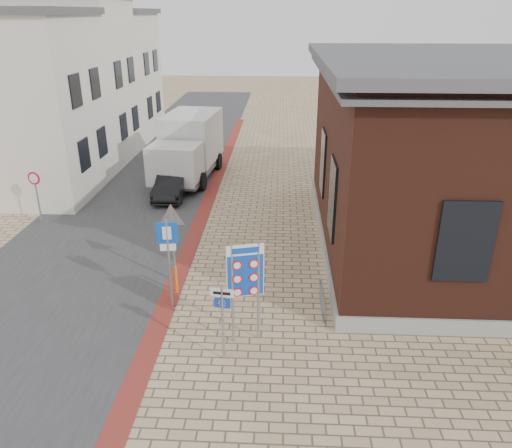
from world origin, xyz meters
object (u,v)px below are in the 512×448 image
(essen_sign, at_px, (223,311))
(parking_sign, at_px, (168,248))
(bollard, at_px, (176,280))
(sedan, at_px, (172,184))
(box_truck, at_px, (188,146))
(border_sign, at_px, (245,273))

(essen_sign, bearing_deg, parking_sign, 134.69)
(parking_sign, xyz_separation_m, bollard, (-0.02, 0.80, -1.48))
(sedan, bearing_deg, box_truck, 83.87)
(border_sign, bearing_deg, parking_sign, 132.12)
(sedan, relative_size, box_truck, 0.58)
(box_truck, height_order, border_sign, box_truck)
(box_truck, relative_size, bollard, 6.88)
(essen_sign, relative_size, bollard, 2.32)
(border_sign, bearing_deg, bollard, 120.44)
(sedan, height_order, border_sign, border_sign)
(parking_sign, relative_size, bollard, 3.03)
(box_truck, relative_size, essen_sign, 2.96)
(bollard, bearing_deg, border_sign, -44.79)
(box_truck, xyz_separation_m, bollard, (1.66, -11.81, -1.20))
(bollard, bearing_deg, sedan, 102.41)
(sedan, bearing_deg, bollard, -78.07)
(box_truck, xyz_separation_m, essen_sign, (3.47, -14.93, -0.26))
(essen_sign, distance_m, parking_sign, 2.99)
(border_sign, relative_size, essen_sign, 1.31)
(border_sign, relative_size, parking_sign, 1.00)
(sedan, xyz_separation_m, essen_sign, (3.76, -11.98, 0.79))
(essen_sign, bearing_deg, sedan, 114.36)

